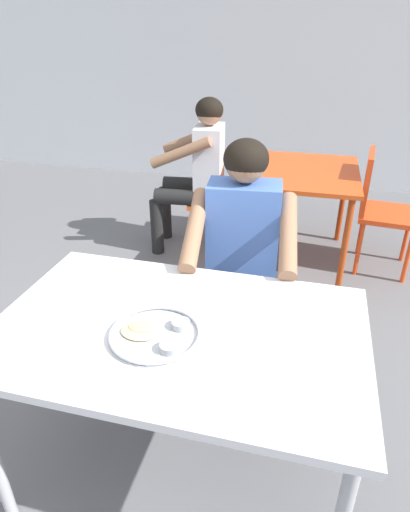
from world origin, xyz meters
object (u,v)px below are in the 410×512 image
Objects in this scene: chair_foreground at (243,268)px; table_foreground at (178,343)px; thali_tray at (156,334)px; chair_red_right at (379,204)px; chair_red_left at (227,194)px; patron_background at (197,163)px; table_background_red at (301,180)px; diner_foreground at (241,249)px.

table_foreground is at bearing -95.34° from chair_foreground.
chair_red_right is at bearing 66.41° from thali_tray.
patron_background is at bearing -165.66° from chair_red_left.
table_foreground is 0.90m from chair_foreground.
chair_foreground is 1.09× the size of chair_red_left.
chair_red_left is (-0.57, 0.05, -0.17)m from table_background_red.
diner_foreground is 1.53× the size of chair_red_left.
chair_red_right is at bearing 66.96° from table_foreground.
table_background_red is 0.59m from chair_red_right.
chair_foreground is (0.14, 0.95, -0.25)m from thali_tray.
diner_foreground is 1.28× the size of table_background_red.
chair_foreground is 0.92× the size of table_background_red.
thali_tray is 0.35× the size of chair_foreground.
thali_tray is at bearing -113.59° from chair_red_right.
table_foreground is 1.45× the size of chair_red_right.
chair_foreground is 1.42m from chair_red_right.
table_background_red is at bearing 81.83° from diner_foreground.
chair_red_right is 1.38m from patron_background.
thali_tray is (-0.05, -0.07, 0.08)m from table_foreground.
table_foreground is at bearing -82.77° from chair_red_left.
diner_foreground is (0.10, 0.66, 0.05)m from table_foreground.
thali_tray is 2.16m from patron_background.
patron_background is (-0.49, 2.04, 0.04)m from table_foreground.
table_foreground is 2.12m from chair_red_left.
chair_red_right is at bearing -2.00° from chair_red_left.
diner_foreground reaches higher than chair_foreground.
chair_foreground is 1.19m from table_background_red.
table_foreground is at bearing -98.69° from diner_foreground.
diner_foreground reaches higher than table_background_red.
chair_red_left reaches higher than table_foreground.
chair_red_left is at bearing 104.37° from diner_foreground.
patron_background is (-1.37, -0.02, 0.21)m from chair_red_right.
diner_foreground is (0.02, -0.22, 0.22)m from chair_foreground.
thali_tray is 2.15m from table_background_red.
thali_tray is 2.20m from chair_red_left.
diner_foreground is 1.40m from table_background_red.
chair_foreground is 0.71× the size of diner_foreground.
diner_foreground is 1.50m from patron_background.
chair_red_left is at bearing 14.34° from patron_background.
table_foreground is 1.33× the size of table_background_red.
chair_foreground is at bearing -73.98° from chair_red_left.
patron_background is at bearing 116.37° from chair_foreground.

